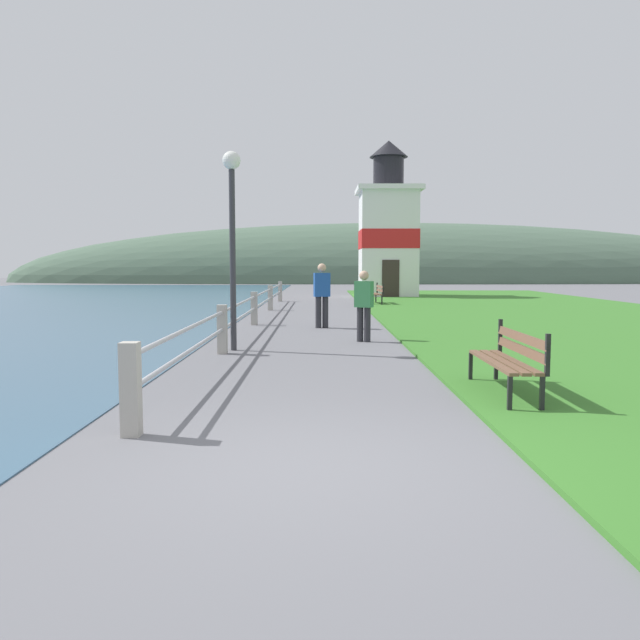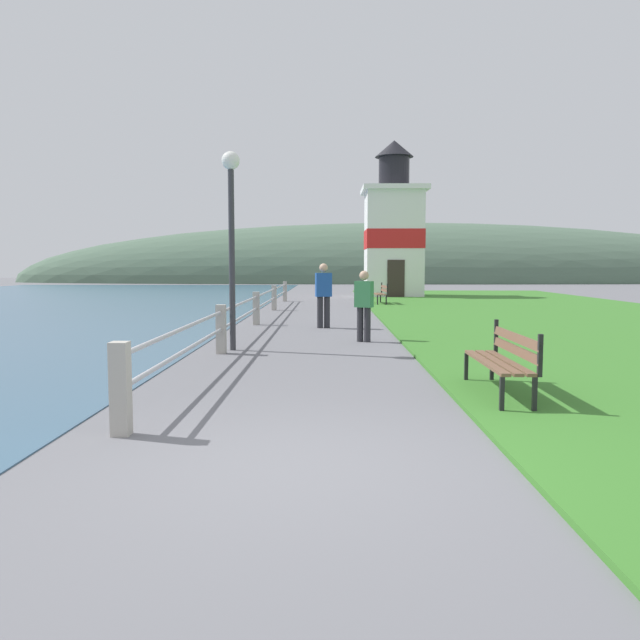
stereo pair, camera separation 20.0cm
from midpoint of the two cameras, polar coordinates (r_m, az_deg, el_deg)
ground_plane at (r=5.43m, az=-1.38°, el=-13.38°), size 160.00×160.00×0.00m
grass_verge at (r=21.07m, az=22.24°, el=0.06°), size 12.00×43.18×0.06m
seawall_railing at (r=18.03m, az=-5.54°, el=1.34°), size 0.18×23.65×0.95m
park_bench_near at (r=8.42m, az=17.12°, el=-3.22°), size 0.49×1.98×0.94m
park_bench_midway at (r=27.25m, az=5.82°, el=2.52°), size 0.58×1.76×0.94m
lighthouse at (r=34.46m, az=6.90°, el=7.95°), size 3.46×3.46×8.41m
person_strolling at (r=13.98m, az=4.44°, el=1.52°), size 0.44×0.36×1.59m
person_by_railing at (r=17.05m, az=0.66°, el=2.48°), size 0.47×0.31×1.76m
lamp_post at (r=12.69m, az=-7.66°, el=9.60°), size 0.36×0.36×3.96m
distant_hillside at (r=64.44m, az=7.79°, el=3.46°), size 80.00×16.00×12.00m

